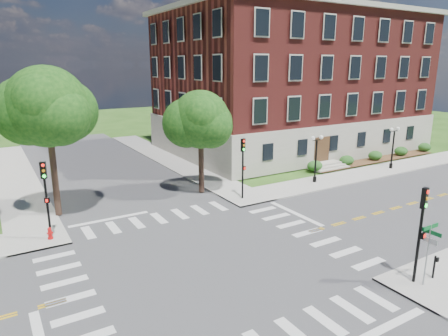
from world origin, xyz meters
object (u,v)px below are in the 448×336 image
traffic_signal_se (421,223)px  twin_lamp_west (316,156)px  twin_lamp_east (393,145)px  push_button_post (435,266)px  fire_hydrant (50,234)px  street_sign_pole (429,243)px  traffic_signal_ne (243,161)px  traffic_signal_nw (46,190)px

traffic_signal_se → twin_lamp_west: 17.21m
twin_lamp_east → twin_lamp_west: bearing=178.1°
twin_lamp_east → push_button_post: size_ratio=3.53×
traffic_signal_se → fire_hydrant: traffic_signal_se is taller
street_sign_pole → traffic_signal_se: bearing=105.7°
traffic_signal_se → twin_lamp_west: (7.90, 15.28, -0.66)m
traffic_signal_ne → traffic_signal_nw: same height
traffic_signal_se → push_button_post: size_ratio=4.00×
traffic_signal_ne → twin_lamp_east: 18.33m
twin_lamp_east → street_sign_pole: (-17.97, -15.35, -0.21)m
twin_lamp_west → twin_lamp_east: same height
twin_lamp_west → traffic_signal_ne: bearing=-176.8°
traffic_signal_nw → street_sign_pole: size_ratio=1.55×
twin_lamp_east → street_sign_pole: twin_lamp_east is taller
fire_hydrant → push_button_post: bearing=-43.4°
traffic_signal_se → twin_lamp_east: (18.09, 14.94, -0.66)m
traffic_signal_se → push_button_post: traffic_signal_se is taller
fire_hydrant → traffic_signal_ne: bearing=1.4°
street_sign_pole → fire_hydrant: (-14.61, 14.88, -1.84)m
traffic_signal_nw → push_button_post: bearing=-43.6°
traffic_signal_nw → street_sign_pole: traffic_signal_nw is taller
push_button_post → fire_hydrant: size_ratio=1.60×
traffic_signal_ne → push_button_post: size_ratio=4.00×
traffic_signal_se → street_sign_pole: (0.12, -0.41, -0.88)m
fire_hydrant → traffic_signal_se: bearing=-45.0°
twin_lamp_east → fire_hydrant: 32.64m
traffic_signal_se → twin_lamp_west: traffic_signal_se is taller
push_button_post → fire_hydrant: (-15.61, 14.76, -0.33)m
traffic_signal_ne → push_button_post: (1.35, -15.11, -2.39)m
twin_lamp_west → push_button_post: bearing=-113.6°
traffic_signal_se → street_sign_pole: bearing=-74.3°
traffic_signal_se → traffic_signal_ne: (-0.23, 14.82, 0.00)m
traffic_signal_nw → twin_lamp_east: traffic_signal_nw is taller
twin_lamp_west → fire_hydrant: (-22.39, -0.81, -2.06)m
traffic_signal_ne → traffic_signal_nw: size_ratio=1.00×
traffic_signal_nw → fire_hydrant: size_ratio=6.40×
twin_lamp_west → street_sign_pole: (-7.79, -15.69, -0.21)m
twin_lamp_west → twin_lamp_east: (10.18, -0.34, 0.00)m
traffic_signal_se → twin_lamp_east: 23.47m
traffic_signal_nw → twin_lamp_east: (32.53, 0.40, -0.66)m
twin_lamp_west → fire_hydrant: 22.50m
fire_hydrant → twin_lamp_east: bearing=0.8°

